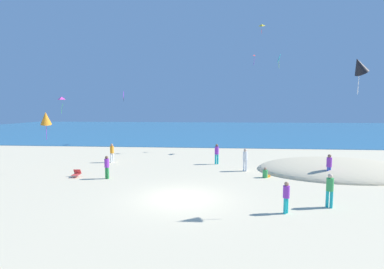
{
  "coord_description": "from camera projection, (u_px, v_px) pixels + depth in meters",
  "views": [
    {
      "loc": [
        1.87,
        -14.85,
        4.84
      ],
      "look_at": [
        0.0,
        6.51,
        2.83
      ],
      "focal_mm": 26.72,
      "sensor_mm": 36.0,
      "label": 1
    }
  ],
  "objects": [
    {
      "name": "person_7",
      "position": [
        217.0,
        153.0,
        24.5
      ],
      "size": [
        0.46,
        0.46,
        1.75
      ],
      "rotation": [
        0.0,
        0.0,
        1.99
      ],
      "color": "#19ADB2",
      "rests_on": "ground_plane"
    },
    {
      "name": "person_1",
      "position": [
        245.0,
        158.0,
        21.81
      ],
      "size": [
        0.49,
        0.49,
        1.74
      ],
      "rotation": [
        0.0,
        0.0,
        0.86
      ],
      "color": "white",
      "rests_on": "ground_plane"
    },
    {
      "name": "dune_mound",
      "position": [
        337.0,
        171.0,
        21.91
      ],
      "size": [
        11.93,
        8.35,
        1.75
      ],
      "primitive_type": "ellipsoid",
      "color": "beige",
      "rests_on": "ground_plane"
    },
    {
      "name": "person_2",
      "position": [
        330.0,
        188.0,
        13.8
      ],
      "size": [
        0.47,
        0.47,
        1.68
      ],
      "rotation": [
        0.0,
        0.0,
        4.06
      ],
      "color": "#19ADB2",
      "rests_on": "ground_plane"
    },
    {
      "name": "person_4",
      "position": [
        286.0,
        195.0,
        13.04
      ],
      "size": [
        0.42,
        0.42,
        1.49
      ],
      "rotation": [
        0.0,
        0.0,
        2.35
      ],
      "color": "#19ADB2",
      "rests_on": "ground_plane"
    },
    {
      "name": "beach_chair_far_left",
      "position": [
        77.0,
        173.0,
        20.02
      ],
      "size": [
        0.55,
        0.69,
        0.52
      ],
      "rotation": [
        0.0,
        0.0,
        4.79
      ],
      "color": "#D13D3D",
      "rests_on": "ground_plane"
    },
    {
      "name": "kite_black",
      "position": [
        359.0,
        66.0,
        12.64
      ],
      "size": [
        1.04,
        0.91,
        1.71
      ],
      "rotation": [
        0.0,
        0.0,
        5.16
      ],
      "color": "black"
    },
    {
      "name": "person_5",
      "position": [
        112.0,
        152.0,
        25.29
      ],
      "size": [
        0.47,
        0.47,
        1.68
      ],
      "rotation": [
        0.0,
        0.0,
        5.57
      ],
      "color": "white",
      "rests_on": "ground_plane"
    },
    {
      "name": "ground_plane",
      "position": [
        195.0,
        163.0,
        25.27
      ],
      "size": [
        120.0,
        120.0,
        0.0
      ],
      "primitive_type": "plane",
      "color": "beige"
    },
    {
      "name": "kite_purple",
      "position": [
        123.0,
        95.0,
        37.2
      ],
      "size": [
        0.31,
        0.96,
        1.34
      ],
      "rotation": [
        0.0,
        0.0,
        4.9
      ],
      "color": "purple"
    },
    {
      "name": "kite_red",
      "position": [
        254.0,
        55.0,
        31.62
      ],
      "size": [
        0.5,
        0.5,
        1.17
      ],
      "rotation": [
        0.0,
        0.0,
        3.99
      ],
      "color": "red"
    },
    {
      "name": "kite_yellow",
      "position": [
        262.0,
        25.0,
        30.79
      ],
      "size": [
        0.6,
        0.5,
        1.06
      ],
      "rotation": [
        0.0,
        0.0,
        3.02
      ],
      "color": "yellow"
    },
    {
      "name": "kite_magenta",
      "position": [
        61.0,
        98.0,
        28.84
      ],
      "size": [
        0.74,
        0.92,
        1.7
      ],
      "rotation": [
        0.0,
        0.0,
        4.92
      ],
      "color": "#DB3DA8"
    },
    {
      "name": "kite_orange",
      "position": [
        46.0,
        118.0,
        20.79
      ],
      "size": [
        1.11,
        1.19,
        2.08
      ],
      "rotation": [
        0.0,
        0.0,
        3.63
      ],
      "color": "orange"
    },
    {
      "name": "person_6",
      "position": [
        107.0,
        166.0,
        19.47
      ],
      "size": [
        0.41,
        0.41,
        1.58
      ],
      "rotation": [
        0.0,
        0.0,
        4.35
      ],
      "color": "green",
      "rests_on": "ground_plane"
    },
    {
      "name": "person_0",
      "position": [
        265.0,
        174.0,
        19.86
      ],
      "size": [
        0.64,
        0.59,
        0.73
      ],
      "rotation": [
        0.0,
        0.0,
        0.66
      ],
      "color": "green",
      "rests_on": "ground_plane"
    },
    {
      "name": "kite_teal",
      "position": [
        279.0,
        59.0,
        30.29
      ],
      "size": [
        0.33,
        0.96,
        1.46
      ],
      "rotation": [
        0.0,
        0.0,
        4.27
      ],
      "color": "#1EADAD"
    },
    {
      "name": "person_3",
      "position": [
        329.0,
        165.0,
        19.32
      ],
      "size": [
        0.47,
        0.47,
        1.72
      ],
      "rotation": [
        0.0,
        0.0,
        2.14
      ],
      "color": "blue",
      "rests_on": "ground_plane"
    },
    {
      "name": "ocean_water",
      "position": [
        209.0,
        129.0,
        64.25
      ],
      "size": [
        120.0,
        60.0,
        0.05
      ],
      "primitive_type": "cube",
      "color": "teal",
      "rests_on": "ground_plane"
    }
  ]
}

